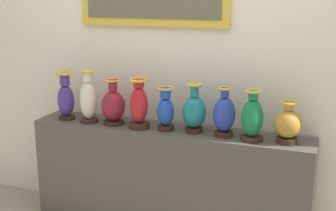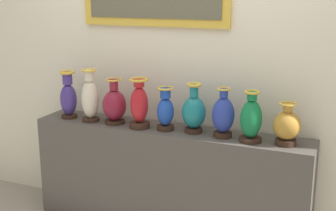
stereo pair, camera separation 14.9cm
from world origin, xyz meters
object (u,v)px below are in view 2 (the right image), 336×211
at_px(vase_emerald, 251,119).
at_px(vase_ochre, 287,126).
at_px(vase_indigo, 68,97).
at_px(vase_ivory, 90,98).
at_px(vase_sapphire, 165,111).
at_px(vase_crimson, 139,105).
at_px(vase_burgundy, 114,105).
at_px(vase_cobalt, 223,115).
at_px(vase_teal, 194,112).

bearing_deg(vase_emerald, vase_ochre, 6.67).
height_order(vase_indigo, vase_emerald, vase_indigo).
relative_size(vase_ivory, vase_ochre, 1.43).
distance_m(vase_sapphire, vase_emerald, 0.64).
height_order(vase_indigo, vase_ochre, vase_indigo).
xyz_separation_m(vase_crimson, vase_emerald, (0.84, 0.01, -0.02)).
bearing_deg(vase_burgundy, vase_ivory, -174.35).
distance_m(vase_indigo, vase_emerald, 1.49).
relative_size(vase_ivory, vase_emerald, 1.17).
distance_m(vase_burgundy, vase_cobalt, 0.87).
distance_m(vase_sapphire, vase_teal, 0.21).
relative_size(vase_teal, vase_ochre, 1.26).
relative_size(vase_ivory, vase_teal, 1.13).
bearing_deg(vase_crimson, vase_ochre, 1.84).
xyz_separation_m(vase_burgundy, vase_crimson, (0.23, -0.03, 0.03)).
bearing_deg(vase_indigo, vase_cobalt, 0.39).
xyz_separation_m(vase_indigo, vase_cobalt, (1.28, 0.01, -0.02)).
relative_size(vase_indigo, vase_ochre, 1.33).
relative_size(vase_cobalt, vase_ochre, 1.22).
relative_size(vase_indigo, vase_burgundy, 1.09).
relative_size(vase_cobalt, vase_emerald, 1.00).
bearing_deg(vase_indigo, vase_ochre, 0.44).
xyz_separation_m(vase_indigo, vase_ivory, (0.21, -0.02, 0.01)).
distance_m(vase_sapphire, vase_ochre, 0.87).
distance_m(vase_cobalt, vase_emerald, 0.20).
xyz_separation_m(vase_emerald, vase_ochre, (0.23, 0.03, -0.03)).
bearing_deg(vase_indigo, vase_ivory, -4.06).
height_order(vase_burgundy, vase_cobalt, vase_cobalt).
xyz_separation_m(vase_indigo, vase_ochre, (1.72, 0.01, -0.04)).
bearing_deg(vase_sapphire, vase_ivory, -178.30).
bearing_deg(vase_sapphire, vase_ochre, 0.62).
xyz_separation_m(vase_teal, vase_emerald, (0.43, -0.04, 0.00)).
relative_size(vase_emerald, vase_ochre, 1.23).
bearing_deg(vase_burgundy, vase_crimson, -6.61).
bearing_deg(vase_sapphire, vase_teal, 6.34).
xyz_separation_m(vase_ivory, vase_emerald, (1.27, 0.00, -0.03)).
height_order(vase_indigo, vase_burgundy, vase_indigo).
bearing_deg(vase_ochre, vase_sapphire, -179.38).
height_order(vase_indigo, vase_sapphire, vase_indigo).
height_order(vase_ivory, vase_ochre, vase_ivory).
relative_size(vase_burgundy, vase_teal, 0.96).
relative_size(vase_crimson, vase_emerald, 1.06).
xyz_separation_m(vase_ivory, vase_burgundy, (0.20, 0.02, -0.04)).
height_order(vase_cobalt, vase_ochre, vase_cobalt).
bearing_deg(vase_teal, vase_ochre, -1.22).
height_order(vase_ivory, vase_crimson, vase_ivory).
relative_size(vase_burgundy, vase_sapphire, 1.09).
bearing_deg(vase_ivory, vase_burgundy, 5.65).
relative_size(vase_teal, vase_cobalt, 1.03).
xyz_separation_m(vase_ivory, vase_sapphire, (0.63, 0.02, -0.04)).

